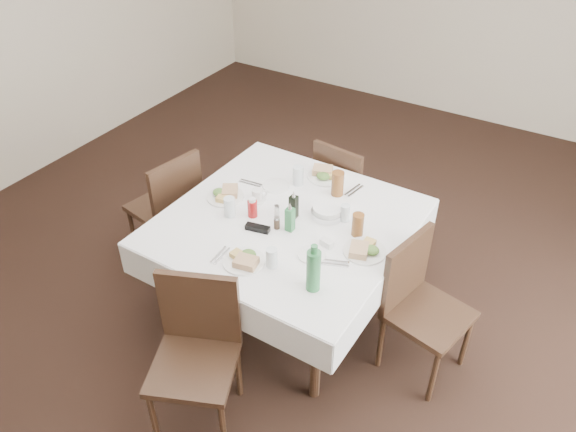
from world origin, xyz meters
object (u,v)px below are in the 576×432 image
at_px(water_s, 272,258).
at_px(oil_cruet_dark, 294,206).
at_px(chair_north, 343,187).
at_px(water_n, 298,176).
at_px(green_bottle, 313,270).
at_px(dining_table, 287,229).
at_px(coffee_mug, 258,195).
at_px(bread_basket, 328,211).
at_px(ketchup_bottle, 252,208).
at_px(chair_east, 418,298).
at_px(water_e, 345,213).
at_px(oil_cruet_green, 290,218).
at_px(chair_west, 170,203).
at_px(chair_south, 197,344).
at_px(water_w, 230,207).

xyz_separation_m(water_s, oil_cruet_dark, (-0.13, 0.46, 0.02)).
bearing_deg(chair_north, water_n, -103.22).
relative_size(water_s, green_bottle, 0.40).
relative_size(dining_table, coffee_mug, 13.01).
bearing_deg(bread_basket, green_bottle, -68.81).
relative_size(chair_north, water_s, 7.36).
relative_size(bread_basket, green_bottle, 0.71).
relative_size(oil_cruet_dark, coffee_mug, 1.72).
bearing_deg(ketchup_bottle, oil_cruet_dark, 29.05).
bearing_deg(chair_east, water_e, 164.06).
distance_m(water_n, oil_cruet_dark, 0.38).
height_order(bread_basket, oil_cruet_dark, oil_cruet_dark).
relative_size(chair_north, oil_cruet_green, 4.39).
bearing_deg(dining_table, chair_west, 179.28).
distance_m(oil_cruet_green, ketchup_bottle, 0.27).
xyz_separation_m(chair_south, ketchup_bottle, (-0.20, 0.85, 0.29)).
height_order(chair_east, oil_cruet_green, oil_cruet_green).
bearing_deg(ketchup_bottle, water_e, 26.93).
bearing_deg(oil_cruet_dark, chair_north, 93.44).
bearing_deg(water_s, water_n, 110.41).
bearing_deg(ketchup_bottle, green_bottle, -30.24).
height_order(oil_cruet_dark, oil_cruet_green, oil_cruet_green).
relative_size(water_n, water_w, 1.04).
height_order(water_w, coffee_mug, water_w).
distance_m(chair_east, water_n, 1.14).
bearing_deg(water_s, chair_east, 30.32).
xyz_separation_m(chair_west, green_bottle, (1.44, -0.46, 0.37)).
bearing_deg(chair_west, water_w, -13.08).
relative_size(chair_east, coffee_mug, 7.94).
xyz_separation_m(water_n, water_w, (-0.18, -0.53, -0.00)).
xyz_separation_m(oil_cruet_dark, green_bottle, (0.42, -0.50, 0.05)).
distance_m(water_n, water_e, 0.50).
relative_size(dining_table, chair_west, 1.63).
bearing_deg(oil_cruet_green, bread_basket, 62.39).
relative_size(chair_west, coffee_mug, 8.00).
relative_size(water_s, water_e, 1.07).
height_order(chair_west, bread_basket, chair_west).
xyz_separation_m(chair_west, water_s, (1.15, -0.42, 0.30)).
height_order(chair_west, green_bottle, green_bottle).
height_order(chair_east, water_e, chair_east).
distance_m(water_n, ketchup_bottle, 0.47).
distance_m(chair_north, water_w, 1.12).
xyz_separation_m(bread_basket, coffee_mug, (-0.47, -0.08, 0.01)).
distance_m(water_e, oil_cruet_green, 0.36).
bearing_deg(water_s, oil_cruet_dark, 105.96).
bearing_deg(water_e, dining_table, -148.82).
distance_m(chair_east, water_w, 1.27).
height_order(chair_north, oil_cruet_dark, oil_cruet_dark).
height_order(water_n, water_e, water_n).
bearing_deg(bread_basket, chair_north, 107.68).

